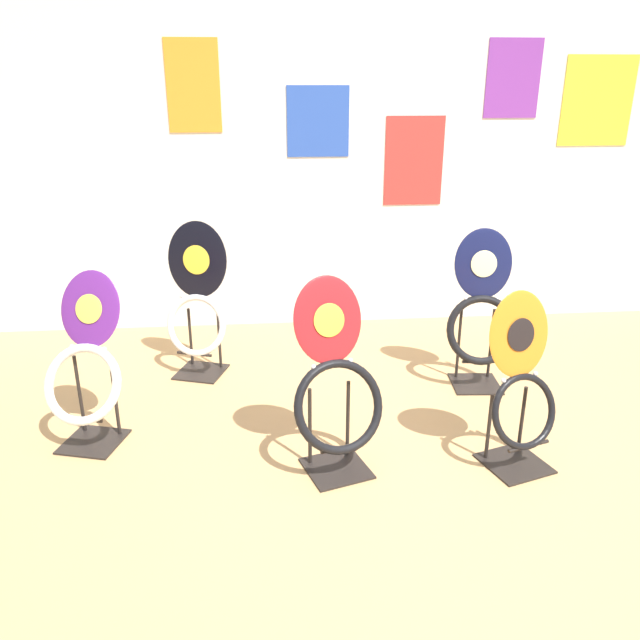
# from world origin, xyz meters

# --- Properties ---
(ground_plane) EXTENTS (14.00, 14.00, 0.00)m
(ground_plane) POSITION_xyz_m (0.00, 0.00, 0.00)
(ground_plane) COLOR tan
(wall_back) EXTENTS (8.00, 0.07, 2.60)m
(wall_back) POSITION_xyz_m (0.00, 2.42, 1.30)
(wall_back) COLOR silver
(wall_back) RESTS_ON ground_plane
(toilet_seat_display_navy_moon) EXTENTS (0.42, 0.30, 0.94)m
(toilet_seat_display_navy_moon) POSITION_xyz_m (0.35, 1.24, 0.43)
(toilet_seat_display_navy_moon) COLOR black
(toilet_seat_display_navy_moon) RESTS_ON ground_plane
(toilet_seat_display_crimson_swirl) EXTENTS (0.48, 0.40, 0.91)m
(toilet_seat_display_crimson_swirl) POSITION_xyz_m (-0.60, 0.45, 0.42)
(toilet_seat_display_crimson_swirl) COLOR black
(toilet_seat_display_crimson_swirl) RESTS_ON ground_plane
(toilet_seat_display_purple_note) EXTENTS (0.45, 0.44, 0.86)m
(toilet_seat_display_purple_note) POSITION_xyz_m (-1.79, 0.81, 0.40)
(toilet_seat_display_purple_note) COLOR black
(toilet_seat_display_purple_note) RESTS_ON ground_plane
(toilet_seat_display_orange_sun) EXTENTS (0.39, 0.35, 0.85)m
(toilet_seat_display_orange_sun) POSITION_xyz_m (0.25, 0.41, 0.39)
(toilet_seat_display_orange_sun) COLOR black
(toilet_seat_display_orange_sun) RESTS_ON ground_plane
(toilet_seat_display_jazz_black) EXTENTS (0.42, 0.35, 0.95)m
(toilet_seat_display_jazz_black) POSITION_xyz_m (-1.32, 1.57, 0.44)
(toilet_seat_display_jazz_black) COLOR black
(toilet_seat_display_jazz_black) RESTS_ON ground_plane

